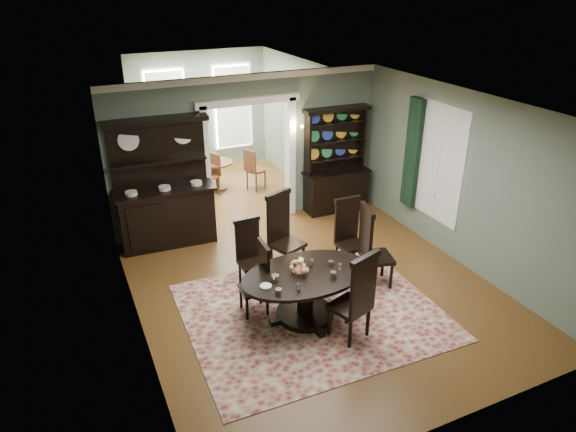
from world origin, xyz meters
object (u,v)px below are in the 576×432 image
dining_table (305,287)px  sideboard (165,202)px  parlor_table (217,171)px  welsh_dresser (336,174)px

dining_table → sideboard: size_ratio=0.82×
dining_table → sideboard: bearing=111.4°
dining_table → sideboard: 3.49m
sideboard → parlor_table: 2.76m
welsh_dresser → parlor_table: (-1.98, 2.13, -0.36)m
parlor_table → welsh_dresser: bearing=-47.1°
dining_table → parlor_table: size_ratio=2.63×
sideboard → welsh_dresser: size_ratio=1.08×
dining_table → welsh_dresser: (2.33, 3.26, 0.27)m
dining_table → welsh_dresser: bearing=53.6°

